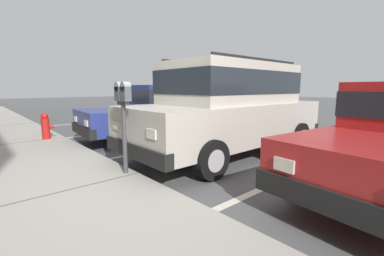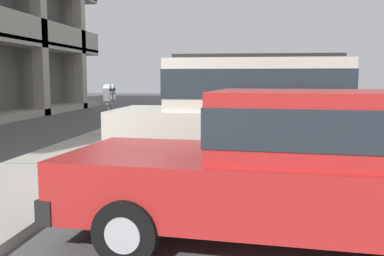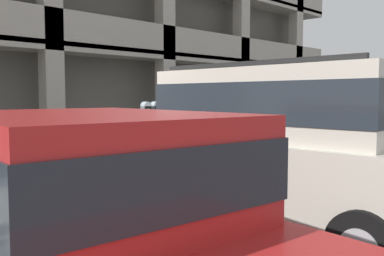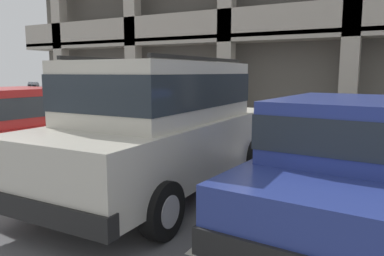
{
  "view_description": "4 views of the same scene",
  "coord_description": "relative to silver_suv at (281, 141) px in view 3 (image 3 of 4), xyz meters",
  "views": [
    {
      "loc": [
        -3.51,
        2.15,
        1.46
      ],
      "look_at": [
        0.01,
        -0.94,
        0.73
      ],
      "focal_mm": 24.0,
      "sensor_mm": 36.0,
      "label": 1
    },
    {
      "loc": [
        -7.18,
        -2.04,
        1.66
      ],
      "look_at": [
        0.12,
        -1.12,
        0.8
      ],
      "focal_mm": 40.0,
      "sensor_mm": 36.0,
      "label": 2
    },
    {
      "loc": [
        -4.39,
        -5.11,
        1.65
      ],
      "look_at": [
        -0.14,
        -0.89,
        1.2
      ],
      "focal_mm": 40.0,
      "sensor_mm": 36.0,
      "label": 3
    },
    {
      "loc": [
        3.21,
        -6.9,
        1.83
      ],
      "look_at": [
        0.12,
        -1.19,
        0.86
      ],
      "focal_mm": 35.0,
      "sensor_mm": 36.0,
      "label": 4
    }
  ],
  "objects": [
    {
      "name": "parking_meter_near",
      "position": [
        -0.02,
        2.52,
        0.1
      ],
      "size": [
        0.35,
        0.12,
        1.43
      ],
      "color": "#47474C",
      "rests_on": "sidewalk"
    },
    {
      "name": "silver_suv",
      "position": [
        0.0,
        0.0,
        0.0
      ],
      "size": [
        2.03,
        4.78,
        2.03
      ],
      "rotation": [
        0.0,
        0.0,
        0.0
      ],
      "color": "beige",
      "rests_on": "ground_plane"
    },
    {
      "name": "parking_stall_lines",
      "position": [
        1.35,
        0.77,
        -1.08
      ],
      "size": [
        12.18,
        4.8,
        0.01
      ],
      "color": "silver",
      "rests_on": "ground_plane"
    },
    {
      "name": "red_sedan",
      "position": [
        -3.1,
        -0.38,
        -0.27
      ],
      "size": [
        2.16,
        4.63,
        1.54
      ],
      "rotation": [
        0.0,
        0.0,
        -0.1
      ],
      "color": "red",
      "rests_on": "ground_plane"
    },
    {
      "name": "dark_hatchback",
      "position": [
        2.67,
        -0.06,
        -0.27
      ],
      "size": [
        2.09,
        4.61,
        1.54
      ],
      "rotation": [
        0.0,
        0.0,
        -0.08
      ],
      "color": "navy",
      "rests_on": "ground_plane"
    },
    {
      "name": "ground_plane",
      "position": [
        -0.16,
        2.17,
        -1.14
      ],
      "size": [
        80.0,
        80.0,
        0.1
      ],
      "color": "#565659"
    },
    {
      "name": "sidewalk",
      "position": [
        -0.16,
        3.47,
        -1.03
      ],
      "size": [
        40.0,
        2.2,
        0.12
      ],
      "color": "#ADA89E",
      "rests_on": "ground_plane"
    },
    {
      "name": "fire_hydrant",
      "position": [
        3.92,
        2.82,
        -0.62
      ],
      "size": [
        0.3,
        0.3,
        0.7
      ],
      "color": "red",
      "rests_on": "sidewalk"
    }
  ]
}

